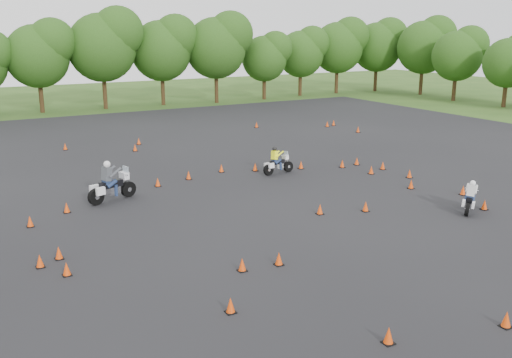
# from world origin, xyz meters

# --- Properties ---
(ground) EXTENTS (140.00, 140.00, 0.00)m
(ground) POSITION_xyz_m (0.00, 0.00, 0.00)
(ground) COLOR #2D5119
(ground) RESTS_ON ground
(asphalt_pad) EXTENTS (62.00, 62.00, 0.00)m
(asphalt_pad) POSITION_xyz_m (0.00, 6.00, 0.01)
(asphalt_pad) COLOR black
(asphalt_pad) RESTS_ON ground
(treeline) EXTENTS (87.31, 32.24, 10.74)m
(treeline) POSITION_xyz_m (3.39, 34.86, 4.61)
(treeline) COLOR #244814
(treeline) RESTS_ON ground
(traffic_cones) EXTENTS (36.26, 32.58, 0.45)m
(traffic_cones) POSITION_xyz_m (0.33, 6.41, 0.23)
(traffic_cones) COLOR #DE4109
(traffic_cones) RESTS_ON asphalt_pad
(rider_grey) EXTENTS (2.72, 1.57, 2.00)m
(rider_grey) POSITION_xyz_m (-5.79, 7.79, 1.01)
(rider_grey) COLOR #414449
(rider_grey) RESTS_ON ground
(rider_yellow) EXTENTS (2.08, 0.83, 1.56)m
(rider_yellow) POSITION_xyz_m (3.95, 8.35, 0.79)
(rider_yellow) COLOR #FAFF16
(rider_yellow) RESTS_ON ground
(rider_white) EXTENTS (1.92, 1.66, 1.51)m
(rider_white) POSITION_xyz_m (7.72, -1.79, 0.76)
(rider_white) COLOR silver
(rider_white) RESTS_ON ground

